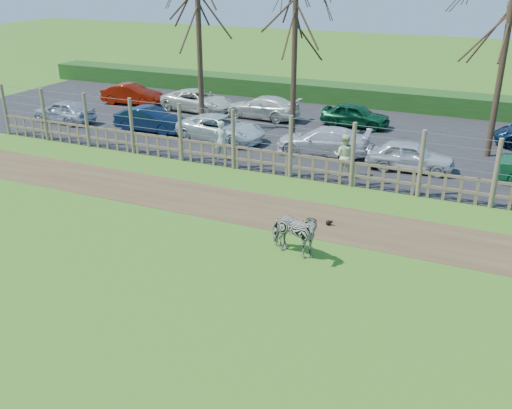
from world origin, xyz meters
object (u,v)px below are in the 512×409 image
at_px(car_9, 263,107).
at_px(car_4, 410,156).
at_px(car_10, 355,115).
at_px(car_2, 221,128).
at_px(car_1, 151,120).
at_px(tree_mid, 295,34).
at_px(visitor_a, 221,140).
at_px(car_8, 198,101).
at_px(zebra, 294,233).
at_px(visitor_b, 344,156).
at_px(crow, 329,223).
at_px(tree_left, 198,15).
at_px(car_7, 132,94).
at_px(car_3, 323,141).
at_px(car_0, 64,111).
at_px(tree_right, 507,33).

bearing_deg(car_9, car_4, 62.40).
bearing_deg(car_10, car_2, 137.20).
xyz_separation_m(car_1, car_2, (4.00, 0.01, 0.00)).
relative_size(tree_mid, visitor_a, 3.96).
height_order(car_4, car_9, same).
height_order(car_9, car_10, same).
distance_m(car_2, car_8, 6.15).
distance_m(tree_mid, zebra, 13.15).
relative_size(tree_mid, car_9, 1.65).
xyz_separation_m(tree_mid, visitor_b, (3.94, -4.67, -3.96)).
xyz_separation_m(zebra, crow, (0.33, 2.40, -0.63)).
height_order(tree_left, car_8, tree_left).
bearing_deg(car_4, tree_mid, 60.46).
height_order(crow, car_7, car_7).
bearing_deg(car_3, car_4, 75.51).
relative_size(visitor_a, car_0, 0.49).
xyz_separation_m(car_3, car_9, (-4.99, 4.74, 0.00)).
bearing_deg(zebra, crow, 4.67).
relative_size(tree_mid, car_0, 1.94).
bearing_deg(car_9, car_7, -85.63).
relative_size(car_2, car_8, 1.00).
bearing_deg(crow, tree_left, 138.46).
bearing_deg(car_4, car_0, 84.21).
xyz_separation_m(zebra, car_1, (-11.25, 9.41, -0.08)).
xyz_separation_m(car_7, car_9, (8.47, 0.16, 0.00)).
relative_size(tree_mid, car_1, 1.87).
relative_size(zebra, car_2, 0.40).
bearing_deg(car_9, tree_mid, 50.29).
height_order(car_7, car_8, same).
distance_m(car_0, car_2, 9.21).
xyz_separation_m(tree_left, visitor_a, (3.08, -3.79, -4.71)).
relative_size(car_3, car_4, 1.17).
bearing_deg(car_7, car_2, -125.02).
bearing_deg(car_7, car_1, -142.59).
xyz_separation_m(visitor_a, car_4, (7.61, 2.00, -0.26)).
bearing_deg(car_3, car_0, -94.58).
relative_size(tree_left, crow, 33.70).
bearing_deg(visitor_a, car_8, -63.41).
bearing_deg(car_9, visitor_a, 13.18).
xyz_separation_m(tree_mid, car_0, (-11.97, -2.62, -4.23)).
height_order(tree_mid, car_9, tree_mid).
bearing_deg(car_0, car_7, 173.83).
xyz_separation_m(tree_right, car_3, (-6.71, -2.72, -4.60)).
bearing_deg(zebra, car_7, 60.59).
height_order(tree_mid, crow, tree_mid).
distance_m(car_1, car_3, 9.05).
distance_m(zebra, car_9, 15.88).
distance_m(tree_mid, car_3, 5.29).
bearing_deg(tree_mid, car_9, 137.03).
height_order(car_1, car_3, same).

